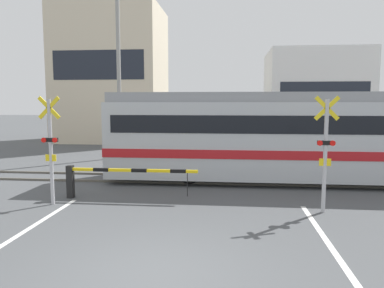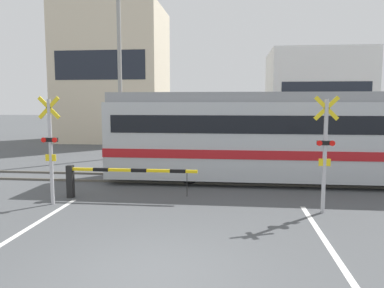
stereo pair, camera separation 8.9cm
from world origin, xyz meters
TOP-DOWN VIEW (x-y plane):
  - ground_plane at (0.00, 0.00)m, footprint 160.00×160.00m
  - rail_track_near at (0.00, 7.54)m, footprint 50.00×0.10m
  - rail_track_far at (0.00, 8.97)m, footprint 50.00×0.10m
  - road_stripe_right at (3.52, 0.41)m, footprint 0.14×8.82m
  - commuter_train at (4.95, 8.25)m, footprint 16.59×2.68m
  - crossing_barrier_near at (-2.60, 5.12)m, footprint 4.23×0.20m
  - crossing_barrier_far at (2.60, 11.29)m, footprint 4.23×0.20m
  - crossing_signal_left at (-3.97, 4.29)m, footprint 0.68×0.15m
  - crossing_signal_right at (3.97, 4.29)m, footprint 0.68×0.15m
  - pedestrian at (-0.63, 13.94)m, footprint 0.38×0.22m
  - building_left_of_street at (-8.09, 23.18)m, footprint 7.95×6.53m
  - building_right_of_street at (7.63, 23.18)m, footprint 7.02×6.53m
  - utility_pole_streetside at (-4.72, 13.79)m, footprint 0.22×0.22m

SIDE VIEW (x-z plane):
  - ground_plane at x=0.00m, z-range 0.00..0.00m
  - road_stripe_right at x=3.52m, z-range 0.00..0.01m
  - rail_track_near at x=0.00m, z-range 0.00..0.08m
  - rail_track_far at x=0.00m, z-range 0.00..0.08m
  - crossing_barrier_near at x=-2.60m, z-range 0.22..1.27m
  - crossing_barrier_far at x=2.60m, z-range 0.22..1.27m
  - pedestrian at x=-0.63m, z-range 0.11..1.66m
  - crossing_signal_left at x=-3.97m, z-range 0.17..3.42m
  - crossing_signal_right at x=3.97m, z-range 0.17..3.42m
  - commuter_train at x=4.95m, z-range 0.12..3.56m
  - building_right_of_street at x=7.63m, z-range 0.00..6.86m
  - utility_pole_streetside at x=-4.72m, z-range 0.00..8.77m
  - building_left_of_street at x=-8.09m, z-range 0.00..10.40m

